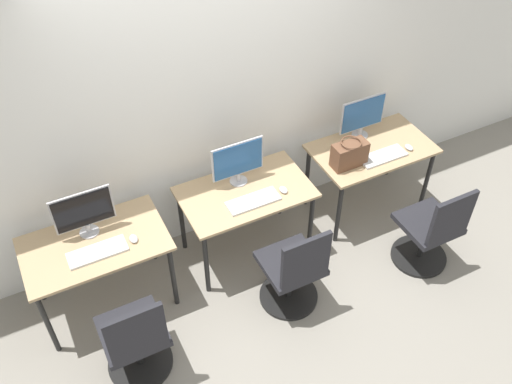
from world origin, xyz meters
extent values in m
plane|color=gray|center=(0.00, 0.00, 0.00)|extent=(20.00, 20.00, 0.00)
cube|color=silver|center=(0.00, 0.76, 1.40)|extent=(12.00, 0.05, 2.80)
cube|color=tan|center=(-1.24, 0.32, 0.69)|extent=(1.06, 0.63, 0.02)
cylinder|color=black|center=(-1.72, 0.05, 0.34)|extent=(0.04, 0.04, 0.68)
cylinder|color=black|center=(-0.76, 0.05, 0.34)|extent=(0.04, 0.04, 0.68)
cylinder|color=black|center=(-1.72, 0.58, 0.34)|extent=(0.04, 0.04, 0.68)
cylinder|color=black|center=(-0.76, 0.58, 0.34)|extent=(0.04, 0.04, 0.68)
cylinder|color=#B2B2B7|center=(-1.24, 0.44, 0.71)|extent=(0.15, 0.15, 0.01)
cylinder|color=#B2B2B7|center=(-1.24, 0.44, 0.75)|extent=(0.04, 0.04, 0.08)
cube|color=#B2B2B7|center=(-1.24, 0.44, 0.94)|extent=(0.44, 0.01, 0.32)
cube|color=black|center=(-1.24, 0.43, 0.94)|extent=(0.42, 0.01, 0.29)
cube|color=silver|center=(-1.24, 0.21, 0.71)|extent=(0.43, 0.16, 0.02)
ellipsoid|color=silver|center=(-0.97, 0.21, 0.72)|extent=(0.06, 0.09, 0.03)
cylinder|color=black|center=(-1.20, -0.35, 0.01)|extent=(0.48, 0.48, 0.03)
cylinder|color=black|center=(-1.20, -0.35, 0.22)|extent=(0.04, 0.04, 0.38)
cube|color=#232328|center=(-1.20, -0.35, 0.43)|extent=(0.44, 0.44, 0.05)
cube|color=#232328|center=(-1.20, -0.55, 0.68)|extent=(0.40, 0.04, 0.44)
cube|color=tan|center=(0.00, 0.32, 0.69)|extent=(1.06, 0.63, 0.02)
cylinder|color=black|center=(-0.48, 0.05, 0.34)|extent=(0.04, 0.04, 0.68)
cylinder|color=black|center=(0.48, 0.05, 0.34)|extent=(0.04, 0.04, 0.68)
cylinder|color=black|center=(-0.48, 0.58, 0.34)|extent=(0.04, 0.04, 0.68)
cylinder|color=black|center=(0.48, 0.58, 0.34)|extent=(0.04, 0.04, 0.68)
cylinder|color=#B2B2B7|center=(0.00, 0.45, 0.71)|extent=(0.15, 0.15, 0.01)
cylinder|color=#B2B2B7|center=(0.00, 0.45, 0.75)|extent=(0.04, 0.04, 0.08)
cube|color=#B2B2B7|center=(0.00, 0.45, 0.94)|extent=(0.44, 0.01, 0.32)
cube|color=navy|center=(0.00, 0.44, 0.94)|extent=(0.42, 0.01, 0.29)
cube|color=silver|center=(0.00, 0.18, 0.71)|extent=(0.43, 0.16, 0.02)
ellipsoid|color=silver|center=(0.27, 0.18, 0.72)|extent=(0.06, 0.09, 0.03)
cylinder|color=black|center=(0.08, -0.31, 0.01)|extent=(0.48, 0.48, 0.03)
cylinder|color=black|center=(0.08, -0.31, 0.22)|extent=(0.04, 0.04, 0.38)
cube|color=#232328|center=(0.08, -0.31, 0.43)|extent=(0.44, 0.44, 0.05)
cube|color=#232328|center=(0.08, -0.51, 0.68)|extent=(0.40, 0.04, 0.44)
cube|color=tan|center=(1.24, 0.32, 0.69)|extent=(1.06, 0.63, 0.02)
cylinder|color=black|center=(0.76, 0.05, 0.34)|extent=(0.04, 0.04, 0.68)
cylinder|color=black|center=(1.72, 0.05, 0.34)|extent=(0.04, 0.04, 0.68)
cylinder|color=black|center=(0.76, 0.58, 0.34)|extent=(0.04, 0.04, 0.68)
cylinder|color=black|center=(1.72, 0.58, 0.34)|extent=(0.04, 0.04, 0.68)
cylinder|color=#B2B2B7|center=(1.24, 0.51, 0.71)|extent=(0.15, 0.15, 0.01)
cylinder|color=#B2B2B7|center=(1.24, 0.51, 0.75)|extent=(0.04, 0.04, 0.08)
cube|color=#B2B2B7|center=(1.24, 0.52, 0.94)|extent=(0.44, 0.01, 0.32)
cube|color=navy|center=(1.24, 0.51, 0.94)|extent=(0.42, 0.01, 0.29)
cube|color=silver|center=(1.24, 0.17, 0.71)|extent=(0.43, 0.16, 0.02)
ellipsoid|color=silver|center=(1.52, 0.16, 0.72)|extent=(0.06, 0.09, 0.03)
cylinder|color=black|center=(1.30, -0.45, 0.01)|extent=(0.48, 0.48, 0.03)
cylinder|color=black|center=(1.30, -0.45, 0.22)|extent=(0.04, 0.04, 0.38)
cube|color=#232328|center=(1.30, -0.45, 0.43)|extent=(0.44, 0.44, 0.05)
cube|color=#232328|center=(1.30, -0.66, 0.68)|extent=(0.40, 0.04, 0.44)
cube|color=brown|center=(0.92, 0.22, 0.81)|extent=(0.30, 0.14, 0.22)
torus|color=brown|center=(0.92, 0.22, 0.94)|extent=(0.18, 0.18, 0.01)
camera|label=1|loc=(-1.43, -2.71, 3.85)|focal=40.00mm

